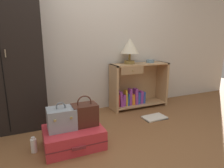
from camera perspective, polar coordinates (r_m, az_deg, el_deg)
ground_plane at (r=2.10m, az=3.79°, el=-20.92°), size 9.00×9.00×0.00m
back_wall at (r=3.14m, az=-8.83°, el=15.43°), size 6.40×0.10×2.60m
wardrobe at (r=2.76m, az=-29.50°, el=8.18°), size 0.92×0.47×2.03m
bookshelf at (r=3.38m, az=7.27°, el=-0.73°), size 1.00×0.34×0.76m
table_lamp at (r=3.22m, az=5.24°, el=10.83°), size 0.31×0.31×0.41m
bowl at (r=3.45m, az=11.18°, el=6.61°), size 0.14×0.14×0.05m
suitcase_large at (r=2.28m, az=-11.22°, el=-15.03°), size 0.64×0.49×0.22m
train_case at (r=2.19m, az=-14.62°, el=-9.78°), size 0.30×0.24×0.30m
handbag at (r=2.23m, az=-8.03°, el=-8.82°), size 0.28×0.20×0.35m
bottle at (r=2.30m, az=-22.04°, el=-16.35°), size 0.06×0.06×0.17m
open_book_on_floor at (r=3.05m, az=12.38°, el=-9.58°), size 0.37×0.25×0.02m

